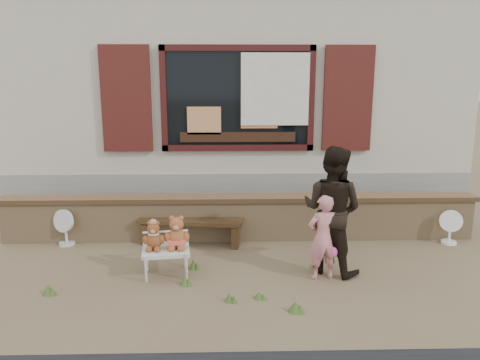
{
  "coord_description": "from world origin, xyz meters",
  "views": [
    {
      "loc": [
        -0.17,
        -5.74,
        2.42
      ],
      "look_at": [
        0.0,
        0.6,
        1.0
      ],
      "focal_mm": 35.0,
      "sensor_mm": 36.0,
      "label": 1
    }
  ],
  "objects_px": {
    "teddy_bear_right": "(177,231)",
    "child": "(323,237)",
    "bench": "(191,226)",
    "teddy_bear_left": "(154,235)",
    "folding_chair": "(166,251)",
    "adult": "(332,210)"
  },
  "relations": [
    {
      "from": "teddy_bear_right",
      "to": "child",
      "type": "bearing_deg",
      "value": -12.96
    },
    {
      "from": "teddy_bear_right",
      "to": "bench",
      "type": "bearing_deg",
      "value": 78.25
    },
    {
      "from": "bench",
      "to": "teddy_bear_left",
      "type": "bearing_deg",
      "value": -99.35
    },
    {
      "from": "bench",
      "to": "teddy_bear_right",
      "type": "distance_m",
      "value": 1.09
    },
    {
      "from": "child",
      "to": "teddy_bear_left",
      "type": "bearing_deg",
      "value": -14.08
    },
    {
      "from": "bench",
      "to": "teddy_bear_left",
      "type": "xyz_separation_m",
      "value": [
        -0.36,
        -1.08,
        0.25
      ]
    },
    {
      "from": "teddy_bear_left",
      "to": "teddy_bear_right",
      "type": "bearing_deg",
      "value": -0.0
    },
    {
      "from": "bench",
      "to": "teddy_bear_left",
      "type": "relative_size",
      "value": 4.26
    },
    {
      "from": "teddy_bear_left",
      "to": "child",
      "type": "relative_size",
      "value": 0.35
    },
    {
      "from": "folding_chair",
      "to": "adult",
      "type": "height_order",
      "value": "adult"
    },
    {
      "from": "teddy_bear_right",
      "to": "child",
      "type": "distance_m",
      "value": 1.77
    },
    {
      "from": "folding_chair",
      "to": "adult",
      "type": "bearing_deg",
      "value": -5.25
    },
    {
      "from": "folding_chair",
      "to": "teddy_bear_left",
      "type": "bearing_deg",
      "value": 180.0
    },
    {
      "from": "teddy_bear_left",
      "to": "adult",
      "type": "height_order",
      "value": "adult"
    },
    {
      "from": "bench",
      "to": "teddy_bear_right",
      "type": "relative_size",
      "value": 3.71
    },
    {
      "from": "child",
      "to": "adult",
      "type": "xyz_separation_m",
      "value": [
        0.15,
        0.23,
        0.27
      ]
    },
    {
      "from": "folding_chair",
      "to": "teddy_bear_right",
      "type": "xyz_separation_m",
      "value": [
        0.14,
        0.02,
        0.24
      ]
    },
    {
      "from": "folding_chair",
      "to": "adult",
      "type": "relative_size",
      "value": 0.39
    },
    {
      "from": "teddy_bear_left",
      "to": "adult",
      "type": "relative_size",
      "value": 0.23
    },
    {
      "from": "teddy_bear_left",
      "to": "adult",
      "type": "bearing_deg",
      "value": -4.91
    },
    {
      "from": "teddy_bear_right",
      "to": "adult",
      "type": "bearing_deg",
      "value": -5.63
    },
    {
      "from": "folding_chair",
      "to": "child",
      "type": "height_order",
      "value": "child"
    }
  ]
}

